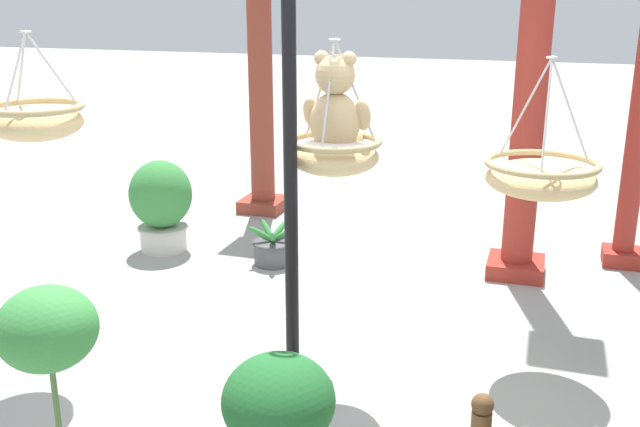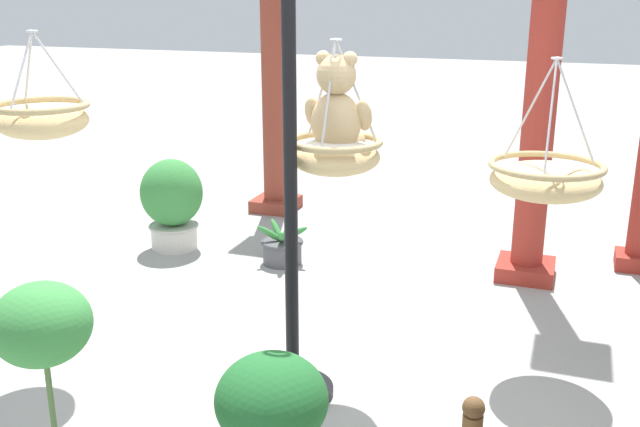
{
  "view_description": "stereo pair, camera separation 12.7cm",
  "coord_description": "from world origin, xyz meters",
  "px_view_note": "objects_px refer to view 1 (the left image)",
  "views": [
    {
      "loc": [
        1.08,
        -3.24,
        2.1
      ],
      "look_at": [
        0.01,
        0.12,
        1.02
      ],
      "focal_mm": 40.83,
      "sensor_mm": 36.0,
      "label": 1
    },
    {
      "loc": [
        1.2,
        -3.2,
        2.1
      ],
      "look_at": [
        0.01,
        0.12,
        1.02
      ],
      "focal_mm": 40.83,
      "sensor_mm": 36.0,
      "label": 2
    }
  ],
  "objects_px": {
    "hanging_basket_right_low": "(541,176)",
    "greenhouse_pillar_far_back": "(261,79)",
    "display_pole_central": "(292,266)",
    "potted_plant_fern_front": "(279,416)",
    "greenhouse_pillar_right": "(532,79)",
    "potted_plant_tall_leafy": "(161,203)",
    "potted_plant_bushy_green": "(273,248)",
    "hanging_basket_left_high": "(36,120)",
    "potted_plant_trailing_ivy": "(54,384)",
    "hanging_basket_with_teddy": "(334,153)",
    "teddy_bear": "(336,110)"
  },
  "relations": [
    {
      "from": "hanging_basket_right_low",
      "to": "greenhouse_pillar_far_back",
      "type": "xyz_separation_m",
      "value": [
        -2.61,
        2.35,
        0.18
      ]
    },
    {
      "from": "display_pole_central",
      "to": "potted_plant_fern_front",
      "type": "xyz_separation_m",
      "value": [
        0.21,
        -0.77,
        -0.37
      ]
    },
    {
      "from": "greenhouse_pillar_right",
      "to": "potted_plant_tall_leafy",
      "type": "height_order",
      "value": "greenhouse_pillar_right"
    },
    {
      "from": "greenhouse_pillar_right",
      "to": "potted_plant_bushy_green",
      "type": "distance_m",
      "value": 2.33
    },
    {
      "from": "potted_plant_bushy_green",
      "to": "hanging_basket_right_low",
      "type": "bearing_deg",
      "value": -26.97
    },
    {
      "from": "hanging_basket_left_high",
      "to": "potted_plant_tall_leafy",
      "type": "bearing_deg",
      "value": 101.63
    },
    {
      "from": "display_pole_central",
      "to": "potted_plant_trailing_ivy",
      "type": "height_order",
      "value": "display_pole_central"
    },
    {
      "from": "display_pole_central",
      "to": "hanging_basket_with_teddy",
      "type": "height_order",
      "value": "display_pole_central"
    },
    {
      "from": "display_pole_central",
      "to": "greenhouse_pillar_right",
      "type": "xyz_separation_m",
      "value": [
        1.05,
        2.15,
        0.75
      ]
    },
    {
      "from": "hanging_basket_left_high",
      "to": "hanging_basket_right_low",
      "type": "bearing_deg",
      "value": 18.28
    },
    {
      "from": "display_pole_central",
      "to": "potted_plant_bushy_green",
      "type": "xyz_separation_m",
      "value": [
        -0.81,
        1.8,
        -0.61
      ]
    },
    {
      "from": "hanging_basket_left_high",
      "to": "potted_plant_bushy_green",
      "type": "height_order",
      "value": "hanging_basket_left_high"
    },
    {
      "from": "potted_plant_tall_leafy",
      "to": "potted_plant_trailing_ivy",
      "type": "bearing_deg",
      "value": -67.67
    },
    {
      "from": "hanging_basket_left_high",
      "to": "potted_plant_fern_front",
      "type": "xyz_separation_m",
      "value": [
        1.63,
        -0.7,
        -1.07
      ]
    },
    {
      "from": "greenhouse_pillar_right",
      "to": "hanging_basket_with_teddy",
      "type": "bearing_deg",
      "value": -115.38
    },
    {
      "from": "teddy_bear",
      "to": "potted_plant_tall_leafy",
      "type": "relative_size",
      "value": 0.68
    },
    {
      "from": "teddy_bear",
      "to": "greenhouse_pillar_far_back",
      "type": "xyz_separation_m",
      "value": [
        -1.58,
        2.87,
        -0.22
      ]
    },
    {
      "from": "hanging_basket_left_high",
      "to": "potted_plant_trailing_ivy",
      "type": "xyz_separation_m",
      "value": [
        0.85,
        -1.12,
        -0.82
      ]
    },
    {
      "from": "potted_plant_fern_front",
      "to": "greenhouse_pillar_far_back",
      "type": "bearing_deg",
      "value": 112.8
    },
    {
      "from": "display_pole_central",
      "to": "teddy_bear",
      "type": "xyz_separation_m",
      "value": [
        0.15,
        0.27,
        0.77
      ]
    },
    {
      "from": "teddy_bear",
      "to": "potted_plant_trailing_ivy",
      "type": "height_order",
      "value": "teddy_bear"
    },
    {
      "from": "potted_plant_bushy_green",
      "to": "potted_plant_tall_leafy",
      "type": "bearing_deg",
      "value": 178.47
    },
    {
      "from": "potted_plant_tall_leafy",
      "to": "display_pole_central",
      "type": "bearing_deg",
      "value": -45.29
    },
    {
      "from": "teddy_bear",
      "to": "hanging_basket_right_low",
      "type": "xyz_separation_m",
      "value": [
        1.03,
        0.51,
        -0.4
      ]
    },
    {
      "from": "potted_plant_fern_front",
      "to": "potted_plant_tall_leafy",
      "type": "relative_size",
      "value": 0.84
    },
    {
      "from": "hanging_basket_left_high",
      "to": "hanging_basket_right_low",
      "type": "distance_m",
      "value": 2.75
    },
    {
      "from": "potted_plant_trailing_ivy",
      "to": "greenhouse_pillar_far_back",
      "type": "bearing_deg",
      "value": 101.26
    },
    {
      "from": "potted_plant_tall_leafy",
      "to": "potted_plant_trailing_ivy",
      "type": "height_order",
      "value": "potted_plant_trailing_ivy"
    },
    {
      "from": "greenhouse_pillar_far_back",
      "to": "hanging_basket_right_low",
      "type": "bearing_deg",
      "value": -42.04
    },
    {
      "from": "greenhouse_pillar_far_back",
      "to": "potted_plant_tall_leafy",
      "type": "distance_m",
      "value": 1.63
    },
    {
      "from": "display_pole_central",
      "to": "hanging_basket_with_teddy",
      "type": "xyz_separation_m",
      "value": [
        0.15,
        0.25,
        0.55
      ]
    },
    {
      "from": "display_pole_central",
      "to": "teddy_bear",
      "type": "relative_size",
      "value": 4.62
    },
    {
      "from": "hanging_basket_with_teddy",
      "to": "hanging_basket_left_high",
      "type": "relative_size",
      "value": 1.2
    },
    {
      "from": "potted_plant_fern_front",
      "to": "potted_plant_bushy_green",
      "type": "bearing_deg",
      "value": 111.65
    },
    {
      "from": "teddy_bear",
      "to": "potted_plant_tall_leafy",
      "type": "height_order",
      "value": "teddy_bear"
    },
    {
      "from": "display_pole_central",
      "to": "potted_plant_bushy_green",
      "type": "distance_m",
      "value": 2.06
    },
    {
      "from": "hanging_basket_with_teddy",
      "to": "potted_plant_fern_front",
      "type": "distance_m",
      "value": 1.38
    },
    {
      "from": "hanging_basket_right_low",
      "to": "potted_plant_bushy_green",
      "type": "relative_size",
      "value": 1.79
    },
    {
      "from": "potted_plant_bushy_green",
      "to": "hanging_basket_left_high",
      "type": "bearing_deg",
      "value": -108.09
    },
    {
      "from": "greenhouse_pillar_right",
      "to": "potted_plant_trailing_ivy",
      "type": "height_order",
      "value": "greenhouse_pillar_right"
    },
    {
      "from": "hanging_basket_with_teddy",
      "to": "teddy_bear",
      "type": "relative_size",
      "value": 1.32
    },
    {
      "from": "hanging_basket_right_low",
      "to": "potted_plant_fern_front",
      "type": "xyz_separation_m",
      "value": [
        -0.97,
        -1.56,
        -0.75
      ]
    },
    {
      "from": "hanging_basket_left_high",
      "to": "potted_plant_trailing_ivy",
      "type": "height_order",
      "value": "hanging_basket_left_high"
    },
    {
      "from": "potted_plant_bushy_green",
      "to": "potted_plant_trailing_ivy",
      "type": "distance_m",
      "value": 3.03
    },
    {
      "from": "potted_plant_trailing_ivy",
      "to": "greenhouse_pillar_right",
      "type": "bearing_deg",
      "value": 64.1
    },
    {
      "from": "teddy_bear",
      "to": "greenhouse_pillar_right",
      "type": "bearing_deg",
      "value": 64.34
    },
    {
      "from": "hanging_basket_with_teddy",
      "to": "hanging_basket_right_low",
      "type": "distance_m",
      "value": 1.18
    },
    {
      "from": "greenhouse_pillar_far_back",
      "to": "display_pole_central",
      "type": "bearing_deg",
      "value": -65.52
    },
    {
      "from": "greenhouse_pillar_far_back",
      "to": "hanging_basket_left_high",
      "type": "bearing_deg",
      "value": -89.74
    },
    {
      "from": "potted_plant_trailing_ivy",
      "to": "hanging_basket_with_teddy",
      "type": "bearing_deg",
      "value": 63.42
    }
  ]
}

